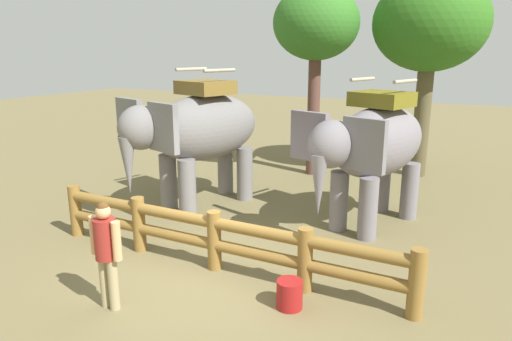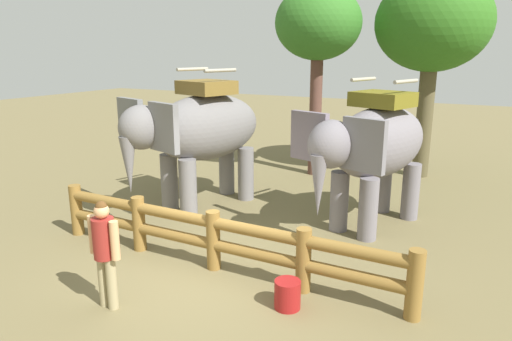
{
  "view_description": "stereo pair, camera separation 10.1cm",
  "coord_description": "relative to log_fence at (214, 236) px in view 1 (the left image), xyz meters",
  "views": [
    {
      "loc": [
        3.99,
        -6.09,
        3.7
      ],
      "look_at": [
        0.0,
        1.86,
        1.4
      ],
      "focal_mm": 32.71,
      "sensor_mm": 36.0,
      "label": 1
    },
    {
      "loc": [
        4.08,
        -6.05,
        3.7
      ],
      "look_at": [
        0.0,
        1.86,
        1.4
      ],
      "focal_mm": 32.71,
      "sensor_mm": 36.0,
      "label": 2
    }
  ],
  "objects": [
    {
      "name": "log_fence",
      "position": [
        0.0,
        0.0,
        0.0
      ],
      "size": [
        6.94,
        0.34,
        1.05
      ],
      "color": "olive",
      "rests_on": "ground"
    },
    {
      "name": "feed_bucket",
      "position": [
        1.66,
        -0.6,
        -0.39
      ],
      "size": [
        0.39,
        0.39,
        0.43
      ],
      "color": "maroon",
      "rests_on": "ground"
    },
    {
      "name": "elephant_center",
      "position": [
        1.9,
        3.22,
        1.16
      ],
      "size": [
        2.57,
        3.76,
        3.15
      ],
      "color": "slate",
      "rests_on": "ground"
    },
    {
      "name": "tree_back_center",
      "position": [
        2.22,
        8.15,
        3.78
      ],
      "size": [
        3.21,
        3.21,
        5.82
      ],
      "color": "brown",
      "rests_on": "ground"
    },
    {
      "name": "tourist_woman_in_black",
      "position": [
        -0.71,
        -1.78,
        0.35
      ],
      "size": [
        0.58,
        0.34,
        1.65
      ],
      "color": "tan",
      "rests_on": "ground"
    },
    {
      "name": "ground_plane",
      "position": [
        0.0,
        -0.26,
        -0.6
      ],
      "size": [
        60.0,
        60.0,
        0.0
      ],
      "primitive_type": "plane",
      "color": "brown"
    },
    {
      "name": "tree_far_left",
      "position": [
        -0.73,
        6.89,
        3.76
      ],
      "size": [
        2.48,
        2.48,
        5.52
      ],
      "color": "brown",
      "rests_on": "ground"
    },
    {
      "name": "elephant_near_left",
      "position": [
        -2.09,
        2.73,
        1.25
      ],
      "size": [
        2.68,
        3.94,
        3.3
      ],
      "color": "slate",
      "rests_on": "ground"
    }
  ]
}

